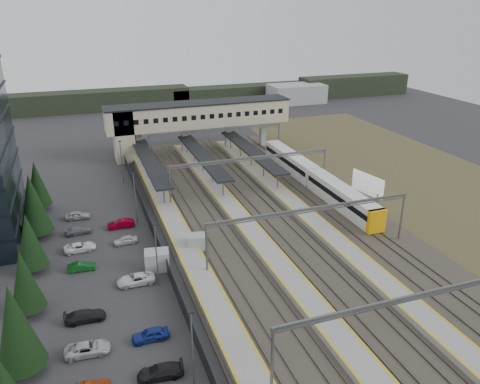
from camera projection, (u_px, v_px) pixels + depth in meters
name	position (u px, v px, depth m)	size (l,w,h in m)	color
ground	(206.00, 244.00, 65.05)	(220.00, 220.00, 0.00)	#2B2B2D
conifer_row	(27.00, 253.00, 53.07)	(4.42, 49.82, 9.50)	black
car_park	(110.00, 296.00, 52.58)	(10.43, 44.40, 1.29)	silver
lampposts	(144.00, 220.00, 62.04)	(0.50, 53.25, 8.07)	slate
fence	(152.00, 229.00, 67.04)	(0.08, 90.00, 2.00)	#26282B
relay_cabin_near	(157.00, 260.00, 58.52)	(3.31, 2.64, 2.51)	#9C9EA1
relay_cabin_far	(196.00, 242.00, 63.13)	(2.78, 2.47, 2.23)	#9C9EA1
rail_corridor	(255.00, 218.00, 72.19)	(34.00, 90.00, 0.92)	#38332B
canopies	(202.00, 156.00, 89.31)	(23.10, 30.00, 3.28)	black
footbridge	(187.00, 118.00, 101.11)	(40.40, 6.40, 11.20)	#BCB290
gantries	(277.00, 186.00, 69.11)	(28.40, 62.28, 7.17)	slate
train	(315.00, 178.00, 83.50)	(2.79, 38.72, 3.51)	silver
billboard	(367.00, 185.00, 74.93)	(1.49, 6.60, 5.83)	slate
scrub_east	(442.00, 191.00, 83.29)	(34.00, 120.00, 0.06)	#4D462B
treeline_far	(200.00, 96.00, 151.86)	(170.00, 19.00, 7.00)	black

